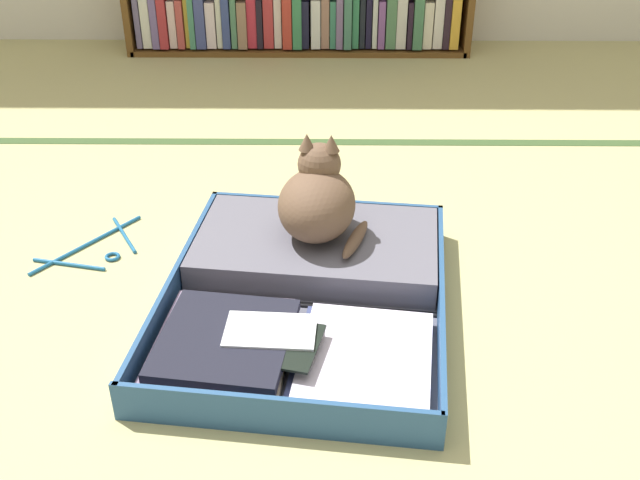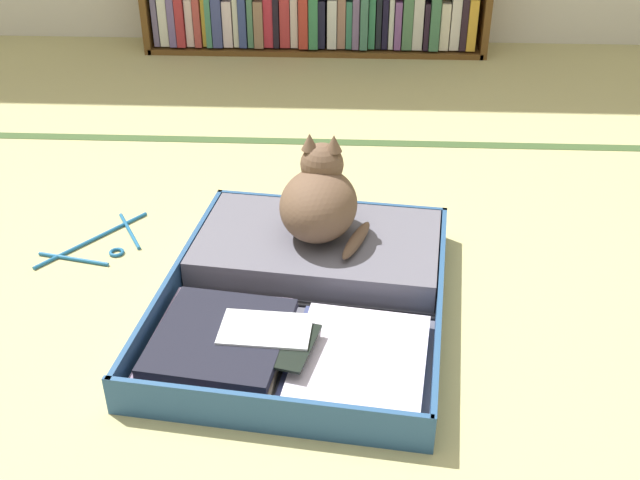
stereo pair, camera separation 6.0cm
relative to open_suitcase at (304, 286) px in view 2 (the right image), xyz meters
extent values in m
plane|color=tan|center=(-0.05, -0.28, -0.04)|extent=(10.00, 10.00, 0.00)
cube|color=#39532A|center=(-0.05, 0.93, -0.04)|extent=(4.80, 0.05, 0.00)
cube|color=brown|center=(-0.08, 1.98, -0.03)|extent=(1.53, 0.25, 0.02)
cube|color=slate|center=(-0.80, 1.98, 0.11)|extent=(0.02, 0.21, 0.23)
cube|color=silver|center=(-0.77, 1.98, 0.11)|extent=(0.04, 0.21, 0.23)
cube|color=slate|center=(-0.72, 1.97, 0.11)|extent=(0.03, 0.21, 0.22)
cube|color=#AC2D33|center=(-0.69, 1.97, 0.12)|extent=(0.04, 0.21, 0.25)
cube|color=beige|center=(-0.65, 1.98, 0.10)|extent=(0.03, 0.21, 0.21)
cube|color=#B0423F|center=(-0.61, 1.97, 0.10)|extent=(0.03, 0.21, 0.22)
cube|color=gold|center=(-0.58, 1.99, 0.11)|extent=(0.02, 0.21, 0.23)
cube|color=#418263|center=(-0.56, 1.97, 0.12)|extent=(0.03, 0.21, 0.26)
cube|color=#3E4884|center=(-0.52, 1.97, 0.12)|extent=(0.04, 0.21, 0.26)
cube|color=silver|center=(-0.47, 1.98, 0.10)|extent=(0.04, 0.21, 0.20)
cube|color=silver|center=(-0.44, 1.98, 0.10)|extent=(0.02, 0.21, 0.22)
cube|color=#364481|center=(-0.40, 1.97, 0.11)|extent=(0.03, 0.21, 0.23)
cube|color=#487A5A|center=(-0.37, 1.98, 0.11)|extent=(0.03, 0.21, 0.24)
cube|color=#8E6E54|center=(-0.33, 1.97, 0.10)|extent=(0.04, 0.21, 0.21)
cube|color=#C12C3D|center=(-0.29, 1.99, 0.12)|extent=(0.04, 0.21, 0.26)
cube|color=black|center=(-0.25, 1.98, 0.10)|extent=(0.03, 0.21, 0.22)
cube|color=#B43034|center=(-0.21, 1.98, 0.12)|extent=(0.04, 0.21, 0.26)
cube|color=beige|center=(-0.17, 1.99, 0.11)|extent=(0.03, 0.21, 0.24)
cube|color=#B63428|center=(-0.13, 1.97, 0.13)|extent=(0.04, 0.21, 0.27)
cube|color=#367D4F|center=(-0.08, 1.97, 0.12)|extent=(0.04, 0.21, 0.26)
cube|color=black|center=(-0.04, 1.98, 0.10)|extent=(0.03, 0.21, 0.21)
cube|color=silver|center=(0.00, 1.98, 0.10)|extent=(0.04, 0.21, 0.22)
cube|color=#996F5C|center=(0.04, 1.98, 0.12)|extent=(0.04, 0.21, 0.26)
cube|color=#33765B|center=(0.08, 1.98, 0.10)|extent=(0.03, 0.21, 0.21)
cube|color=slate|center=(0.11, 1.97, 0.12)|extent=(0.03, 0.21, 0.24)
cube|color=#3F735C|center=(0.14, 1.97, 0.12)|extent=(0.03, 0.21, 0.26)
cube|color=#337D54|center=(0.18, 1.99, 0.12)|extent=(0.03, 0.21, 0.25)
cube|color=black|center=(0.21, 1.99, 0.12)|extent=(0.02, 0.21, 0.24)
cube|color=black|center=(0.24, 1.99, 0.11)|extent=(0.02, 0.21, 0.23)
cube|color=silver|center=(0.27, 1.99, 0.11)|extent=(0.02, 0.21, 0.24)
cube|color=#7A4C90|center=(0.30, 1.98, 0.10)|extent=(0.03, 0.21, 0.21)
cube|color=#4C7952|center=(0.34, 1.98, 0.11)|extent=(0.04, 0.21, 0.23)
cube|color=silver|center=(0.38, 1.98, 0.12)|extent=(0.04, 0.21, 0.24)
cube|color=black|center=(0.42, 1.97, 0.10)|extent=(0.02, 0.21, 0.21)
cube|color=#407551|center=(0.46, 1.97, 0.11)|extent=(0.04, 0.21, 0.23)
cube|color=beige|center=(0.50, 1.98, 0.10)|extent=(0.04, 0.21, 0.21)
cube|color=silver|center=(0.55, 1.98, 0.12)|extent=(0.04, 0.21, 0.26)
cube|color=#291C26|center=(0.59, 1.98, 0.11)|extent=(0.03, 0.21, 0.24)
cube|color=gold|center=(0.63, 1.98, 0.11)|extent=(0.04, 0.21, 0.23)
cube|color=#274F7E|center=(-0.02, -0.25, -0.03)|extent=(0.69, 0.47, 0.01)
cube|color=#274F7E|center=(-0.04, -0.44, 0.01)|extent=(0.64, 0.09, 0.09)
cube|color=#274F7E|center=(-0.33, -0.21, 0.01)|extent=(0.06, 0.40, 0.09)
cube|color=#274F7E|center=(0.29, -0.29, 0.01)|extent=(0.06, 0.40, 0.09)
cube|color=#525360|center=(-0.02, -0.25, -0.02)|extent=(0.66, 0.44, 0.01)
cube|color=#274F7E|center=(0.03, 0.15, -0.03)|extent=(0.69, 0.47, 0.01)
cube|color=#274F7E|center=(0.05, 0.34, 0.01)|extent=(0.64, 0.09, 0.09)
cube|color=#274F7E|center=(-0.29, 0.19, 0.01)|extent=(0.06, 0.40, 0.09)
cube|color=#274F7E|center=(0.34, 0.11, 0.01)|extent=(0.06, 0.40, 0.09)
cube|color=#525360|center=(0.03, 0.15, -0.02)|extent=(0.66, 0.44, 0.01)
cylinder|color=black|center=(0.00, -0.05, -0.02)|extent=(0.62, 0.09, 0.02)
cube|color=#BEAB8E|center=(-0.17, -0.24, -0.01)|extent=(0.30, 0.31, 0.02)
cube|color=gray|center=(-0.18, -0.23, 0.01)|extent=(0.31, 0.36, 0.02)
cube|color=black|center=(-0.16, -0.24, 0.03)|extent=(0.31, 0.33, 0.02)
cube|color=navy|center=(0.12, -0.26, -0.01)|extent=(0.32, 0.38, 0.02)
cube|color=silver|center=(0.14, -0.26, 0.00)|extent=(0.32, 0.36, 0.01)
cube|color=white|center=(-0.07, -0.23, 0.04)|extent=(0.20, 0.13, 0.01)
cube|color=black|center=(-0.05, -0.26, 0.04)|extent=(0.21, 0.20, 0.01)
cube|color=slate|center=(0.03, 0.15, 0.01)|extent=(0.65, 0.44, 0.08)
torus|color=white|center=(0.03, 0.14, 0.05)|extent=(0.12, 0.12, 0.01)
cylinder|color=black|center=(-0.13, 0.35, 0.01)|extent=(0.02, 0.02, 0.08)
cylinder|color=black|center=(0.22, 0.31, 0.01)|extent=(0.02, 0.02, 0.08)
cube|color=red|center=(-0.21, -0.41, 0.00)|extent=(0.04, 0.01, 0.02)
cube|color=red|center=(-0.17, -0.42, 0.00)|extent=(0.04, 0.01, 0.02)
cube|color=#3A8341|center=(-0.24, -0.41, 0.01)|extent=(0.03, 0.01, 0.02)
cube|color=red|center=(0.15, -0.45, -0.01)|extent=(0.04, 0.01, 0.02)
ellipsoid|color=brown|center=(0.03, 0.16, 0.14)|extent=(0.22, 0.27, 0.17)
ellipsoid|color=brown|center=(0.03, 0.22, 0.10)|extent=(0.14, 0.10, 0.09)
sphere|color=brown|center=(0.03, 0.21, 0.22)|extent=(0.11, 0.11, 0.11)
cone|color=brown|center=(0.06, 0.20, 0.29)|extent=(0.04, 0.04, 0.04)
cone|color=brown|center=(0.00, 0.21, 0.29)|extent=(0.04, 0.04, 0.04)
sphere|color=#D9CB46|center=(0.06, 0.25, 0.23)|extent=(0.02, 0.02, 0.02)
sphere|color=#D9CB46|center=(0.02, 0.26, 0.23)|extent=(0.02, 0.02, 0.02)
ellipsoid|color=brown|center=(0.12, 0.10, 0.07)|extent=(0.09, 0.18, 0.03)
cylinder|color=#1E6092|center=(-0.60, 0.24, -0.03)|extent=(0.23, 0.30, 0.01)
cylinder|color=#1E6092|center=(-0.51, 0.29, -0.03)|extent=(0.11, 0.18, 0.01)
cylinder|color=#1E6092|center=(-0.62, 0.14, -0.03)|extent=(0.20, 0.05, 0.01)
torus|color=#1E6092|center=(-0.52, 0.18, -0.03)|extent=(0.06, 0.06, 0.01)
camera|label=1|loc=(0.05, -1.49, 1.05)|focal=42.21mm
camera|label=2|loc=(0.11, -1.49, 1.05)|focal=42.21mm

